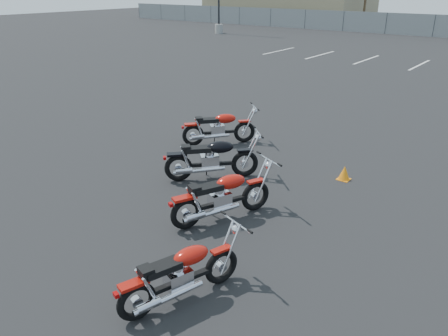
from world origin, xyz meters
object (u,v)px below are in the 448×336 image
Objects in this scene: motorcycle_second_black at (212,159)px; motorcycle_rear_red at (181,274)px; motorcycle_front_red at (219,128)px; motorcycle_third_red at (222,196)px.

motorcycle_second_black is 0.98× the size of motorcycle_rear_red.
motorcycle_front_red is 0.95× the size of motorcycle_rear_red.
motorcycle_rear_red is (0.96, -2.18, -0.04)m from motorcycle_third_red.
motorcycle_second_black is 0.91× the size of motorcycle_third_red.
motorcycle_front_red is 0.97× the size of motorcycle_second_black.
motorcycle_second_black is (1.33, -1.97, 0.02)m from motorcycle_front_red.
motorcycle_third_red is 1.07× the size of motorcycle_rear_red.
motorcycle_third_red is at bearing 113.79° from motorcycle_rear_red.
motorcycle_second_black reaches higher than motorcycle_front_red.
motorcycle_rear_red is (2.30, -3.53, -0.06)m from motorcycle_second_black.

